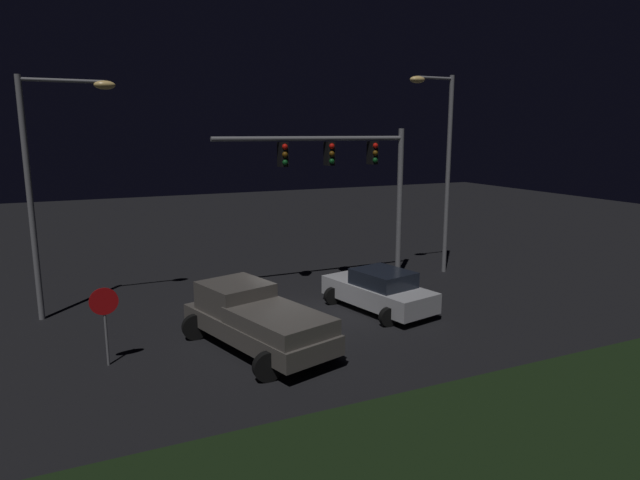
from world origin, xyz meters
TOP-DOWN VIEW (x-y plane):
  - ground_plane at (0.00, 0.00)m, footprint 80.00×80.00m
  - grass_median at (0.00, -9.04)m, footprint 26.89×5.40m
  - pickup_truck at (-1.97, -1.84)m, footprint 3.86×5.74m
  - car_sedan at (3.23, -0.33)m, footprint 3.08×4.68m
  - traffic_signal_gantry at (3.95, 3.36)m, footprint 8.32×0.56m
  - street_lamp_left at (-7.23, 3.67)m, footprint 3.03×0.44m
  - street_lamp_right at (8.44, 3.28)m, footprint 2.25×0.44m
  - stop_sign at (-6.06, -1.39)m, footprint 0.76×0.08m

SIDE VIEW (x-z plane):
  - ground_plane at x=0.00m, z-range 0.00..0.00m
  - grass_median at x=0.00m, z-range 0.00..0.10m
  - car_sedan at x=3.23m, z-range -0.02..1.49m
  - pickup_truck at x=-1.97m, z-range 0.10..1.90m
  - stop_sign at x=-6.06m, z-range 0.45..2.68m
  - traffic_signal_gantry at x=3.95m, z-range 1.65..8.15m
  - street_lamp_left at x=-7.23m, z-range 1.10..9.25m
  - street_lamp_right at x=8.44m, z-range 1.05..9.82m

